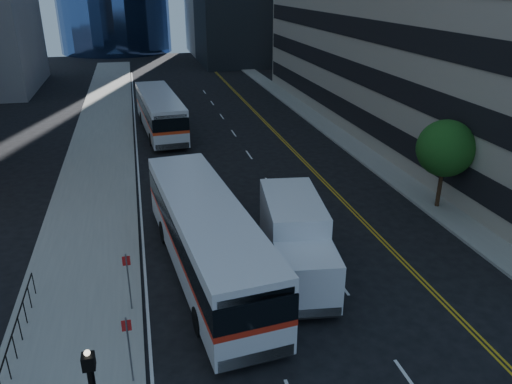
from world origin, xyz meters
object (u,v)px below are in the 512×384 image
(bus_front, at_px, (206,236))
(bus_rear, at_px, (160,112))
(street_tree, at_px, (446,148))
(box_truck, at_px, (296,240))

(bus_front, distance_m, bus_rear, 23.76)
(street_tree, height_order, box_truck, street_tree)
(street_tree, relative_size, bus_rear, 0.39)
(bus_front, height_order, bus_rear, bus_front)
(bus_front, distance_m, box_truck, 3.94)
(street_tree, distance_m, bus_front, 14.64)
(bus_front, relative_size, bus_rear, 1.05)
(box_truck, bearing_deg, street_tree, 33.30)
(street_tree, bearing_deg, box_truck, -154.31)
(bus_rear, height_order, box_truck, box_truck)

